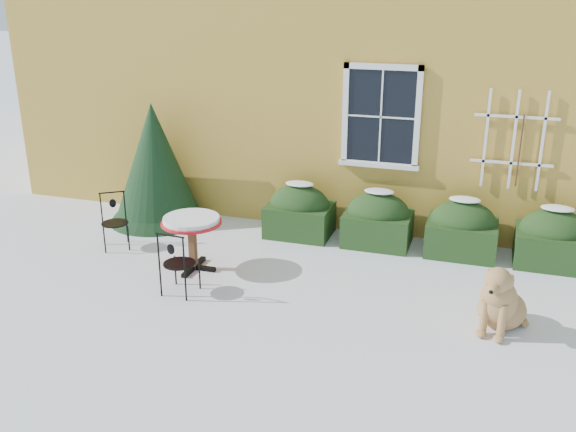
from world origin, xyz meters
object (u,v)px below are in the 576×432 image
(bistro_table, at_px, (192,226))
(dog, at_px, (500,303))
(patio_chair_far, at_px, (115,221))
(evergreen_shrub, at_px, (156,174))
(patio_chair_near, at_px, (178,263))

(bistro_table, relative_size, dog, 0.89)
(bistro_table, distance_m, patio_chair_far, 1.61)
(dog, bearing_deg, evergreen_shrub, 175.52)
(bistro_table, height_order, dog, dog)
(bistro_table, xyz_separation_m, patio_chair_far, (-1.54, 0.40, -0.24))
(evergreen_shrub, height_order, dog, evergreen_shrub)
(patio_chair_far, bearing_deg, evergreen_shrub, 53.31)
(patio_chair_far, distance_m, dog, 5.86)
(evergreen_shrub, xyz_separation_m, dog, (5.76, -2.17, -0.47))
(evergreen_shrub, distance_m, bistro_table, 2.28)
(evergreen_shrub, bearing_deg, dog, -20.67)
(evergreen_shrub, relative_size, patio_chair_near, 2.28)
(evergreen_shrub, distance_m, patio_chair_near, 3.02)
(patio_chair_far, xyz_separation_m, dog, (5.80, -0.87, -0.07))
(evergreen_shrub, height_order, patio_chair_far, evergreen_shrub)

